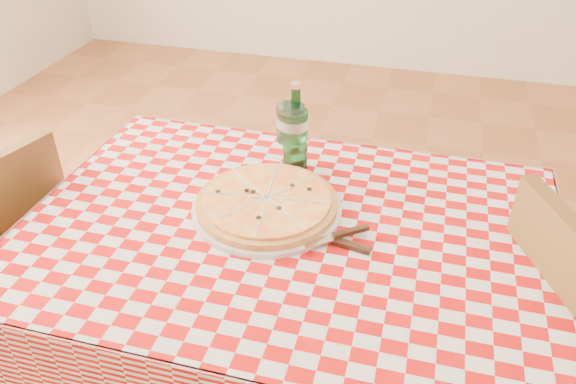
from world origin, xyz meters
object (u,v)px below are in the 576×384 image
at_px(wine_glass, 290,139).
at_px(chair_near, 573,355).
at_px(chair_far, 2,259).
at_px(pizza_plate, 267,202).
at_px(dining_table, 289,258).
at_px(water_bottle, 295,127).

bearing_deg(wine_glass, chair_near, -19.25).
height_order(chair_far, pizza_plate, chair_far).
height_order(dining_table, water_bottle, water_bottle).
relative_size(water_bottle, wine_glass, 1.31).
bearing_deg(wine_glass, pizza_plate, -91.89).
xyz_separation_m(water_bottle, wine_glass, (-0.01, -0.01, -0.03)).
bearing_deg(dining_table, chair_far, -177.15).
height_order(pizza_plate, wine_glass, wine_glass).
relative_size(dining_table, wine_glass, 6.14).
height_order(chair_near, chair_far, chair_near).
distance_m(pizza_plate, wine_glass, 0.22).
bearing_deg(water_bottle, pizza_plate, -94.79).
bearing_deg(chair_near, wine_glass, 136.73).
xyz_separation_m(chair_far, pizza_plate, (0.80, 0.10, 0.29)).
bearing_deg(dining_table, water_bottle, 101.62).
height_order(dining_table, chair_far, chair_far).
relative_size(chair_near, pizza_plate, 2.41).
relative_size(chair_near, wine_glass, 4.67).
relative_size(dining_table, pizza_plate, 3.17).
distance_m(chair_far, pizza_plate, 0.85).
xyz_separation_m(dining_table, pizza_plate, (-0.07, 0.05, 0.12)).
bearing_deg(chair_near, water_bottle, 135.77).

